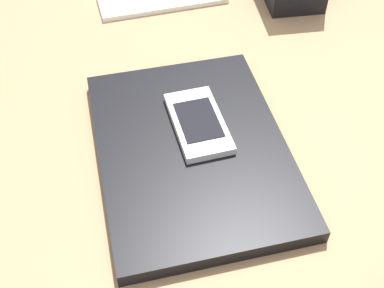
# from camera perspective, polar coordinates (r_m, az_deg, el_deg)

# --- Properties ---
(desk_surface) EXTENTS (1.20, 0.80, 0.03)m
(desk_surface) POSITION_cam_1_polar(r_m,az_deg,el_deg) (0.64, -1.49, 0.10)
(desk_surface) COLOR #9E7751
(desk_surface) RESTS_ON ground
(laptop_closed) EXTENTS (0.30, 0.22, 0.02)m
(laptop_closed) POSITION_cam_1_polar(r_m,az_deg,el_deg) (0.60, -0.00, -0.67)
(laptop_closed) COLOR black
(laptop_closed) RESTS_ON desk_surface
(cell_phone_on_laptop) EXTENTS (0.12, 0.06, 0.01)m
(cell_phone_on_laptop) POSITION_cam_1_polar(r_m,az_deg,el_deg) (0.61, 0.72, 2.42)
(cell_phone_on_laptop) COLOR silver
(cell_phone_on_laptop) RESTS_ON laptop_closed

